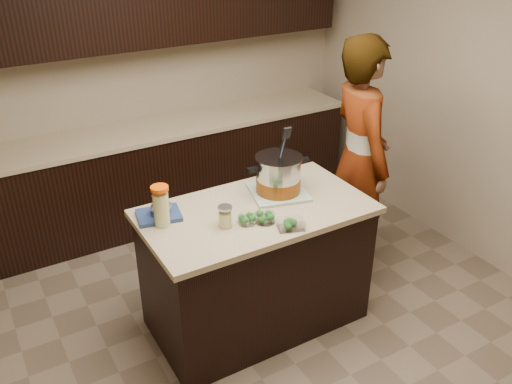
# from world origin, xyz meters

# --- Properties ---
(ground_plane) EXTENTS (4.00, 4.00, 0.00)m
(ground_plane) POSITION_xyz_m (0.00, 0.00, 0.00)
(ground_plane) COLOR brown
(ground_plane) RESTS_ON ground
(room_shell) EXTENTS (4.04, 4.04, 2.72)m
(room_shell) POSITION_xyz_m (0.00, 0.00, 1.71)
(room_shell) COLOR tan
(room_shell) RESTS_ON ground
(back_cabinets) EXTENTS (3.60, 0.63, 2.33)m
(back_cabinets) POSITION_xyz_m (0.00, 1.74, 0.94)
(back_cabinets) COLOR black
(back_cabinets) RESTS_ON ground
(island) EXTENTS (1.46, 0.81, 0.90)m
(island) POSITION_xyz_m (0.00, 0.00, 0.45)
(island) COLOR black
(island) RESTS_ON ground
(dish_towel) EXTENTS (0.44, 0.44, 0.02)m
(dish_towel) POSITION_xyz_m (0.23, 0.11, 0.91)
(dish_towel) COLOR #638C5E
(dish_towel) RESTS_ON island
(stock_pot) EXTENTS (0.44, 0.34, 0.45)m
(stock_pot) POSITION_xyz_m (0.23, 0.11, 1.02)
(stock_pot) COLOR #B7B7BC
(stock_pot) RESTS_ON dish_towel
(lemonade_pitcher) EXTENTS (0.14, 0.14, 0.26)m
(lemonade_pitcher) POSITION_xyz_m (-0.58, 0.11, 1.02)
(lemonade_pitcher) COLOR #D0D07F
(lemonade_pitcher) RESTS_ON island
(mason_jar) EXTENTS (0.11, 0.11, 0.14)m
(mason_jar) POSITION_xyz_m (-0.27, -0.09, 0.96)
(mason_jar) COLOR #D0D07F
(mason_jar) RESTS_ON island
(broccoli_tub_left) EXTENTS (0.14, 0.14, 0.05)m
(broccoli_tub_left) POSITION_xyz_m (-0.14, -0.12, 0.92)
(broccoli_tub_left) COLOR silver
(broccoli_tub_left) RESTS_ON island
(broccoli_tub_right) EXTENTS (0.15, 0.15, 0.06)m
(broccoli_tub_right) POSITION_xyz_m (-0.03, -0.17, 0.93)
(broccoli_tub_right) COLOR silver
(broccoli_tub_right) RESTS_ON island
(broccoli_tub_rect) EXTENTS (0.19, 0.16, 0.06)m
(broccoli_tub_rect) POSITION_xyz_m (0.06, -0.31, 0.93)
(broccoli_tub_rect) COLOR silver
(broccoli_tub_rect) RESTS_ON island
(blue_tray) EXTENTS (0.30, 0.25, 0.10)m
(blue_tray) POSITION_xyz_m (-0.56, 0.21, 0.93)
(blue_tray) COLOR navy
(blue_tray) RESTS_ON island
(person) EXTENTS (0.60, 0.77, 1.86)m
(person) POSITION_xyz_m (1.01, 0.20, 0.93)
(person) COLOR gray
(person) RESTS_ON ground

